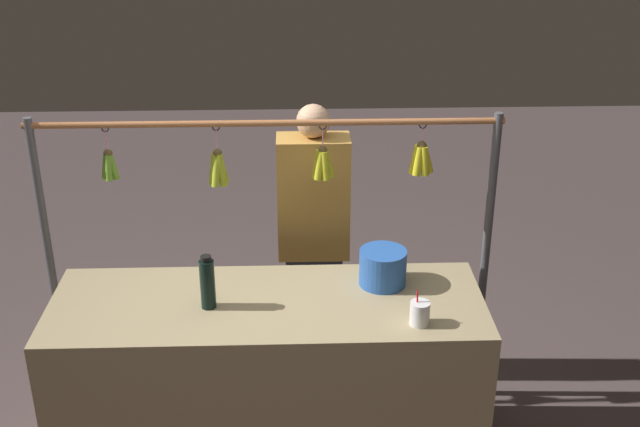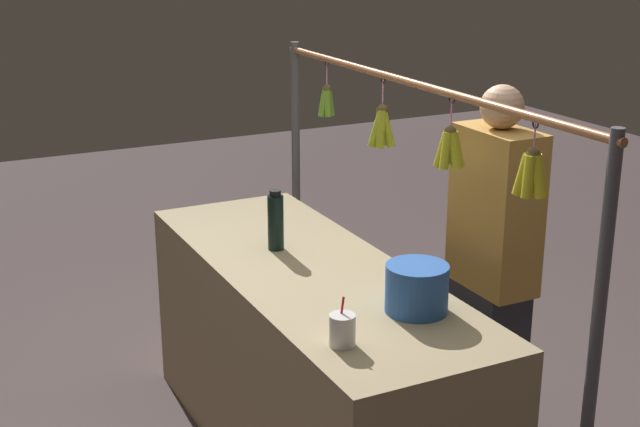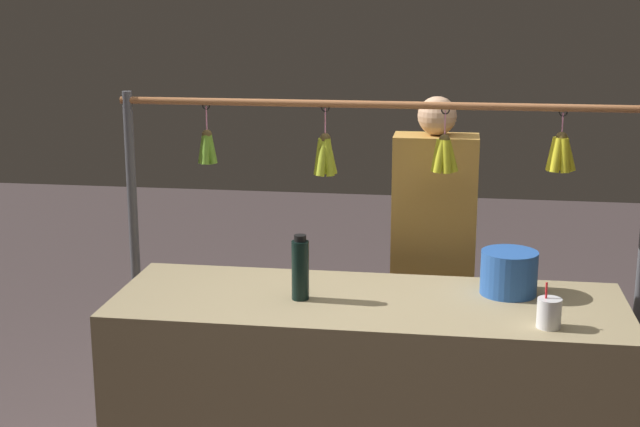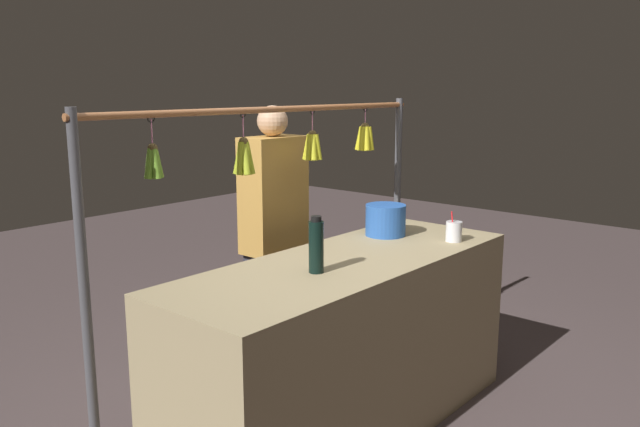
# 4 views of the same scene
# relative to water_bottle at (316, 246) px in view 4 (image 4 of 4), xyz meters

# --- Properties ---
(ground_plane) EXTENTS (12.00, 12.00, 0.00)m
(ground_plane) POSITION_rel_water_bottle_xyz_m (-0.27, -0.04, -1.03)
(ground_plane) COLOR #4E4040
(market_counter) EXTENTS (2.03, 0.71, 0.90)m
(market_counter) POSITION_rel_water_bottle_xyz_m (-0.27, -0.04, -0.58)
(market_counter) COLOR tan
(market_counter) RESTS_ON ground
(display_rack) EXTENTS (2.32, 0.12, 1.66)m
(display_rack) POSITION_rel_water_bottle_xyz_m (-0.31, -0.50, 0.14)
(display_rack) COLOR #4C4C51
(display_rack) RESTS_ON ground
(water_bottle) EXTENTS (0.07, 0.07, 0.26)m
(water_bottle) POSITION_rel_water_bottle_xyz_m (0.00, 0.00, 0.00)
(water_bottle) COLOR black
(water_bottle) RESTS_ON market_counter
(blue_bucket) EXTENTS (0.23, 0.23, 0.18)m
(blue_bucket) POSITION_rel_water_bottle_xyz_m (-0.82, -0.19, -0.04)
(blue_bucket) COLOR #295AAF
(blue_bucket) RESTS_ON market_counter
(drink_cup) EXTENTS (0.09, 0.09, 0.17)m
(drink_cup) POSITION_rel_water_bottle_xyz_m (-0.95, 0.18, -0.07)
(drink_cup) COLOR silver
(drink_cup) RESTS_ON market_counter
(vendor_person) EXTENTS (0.39, 0.21, 1.63)m
(vendor_person) POSITION_rel_water_bottle_xyz_m (-0.50, -0.77, -0.22)
(vendor_person) COLOR #2D2D38
(vendor_person) RESTS_ON ground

